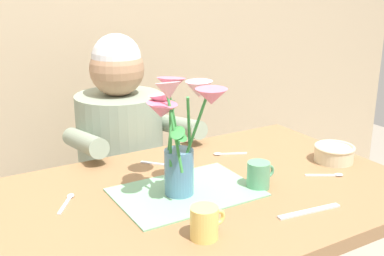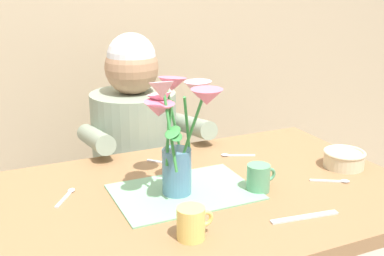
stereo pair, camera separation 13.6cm
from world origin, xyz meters
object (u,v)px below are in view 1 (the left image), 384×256
Objects in this scene: seated_person at (122,175)px; flower_vase at (180,126)px; dinner_knife at (309,211)px; coffee_cup at (205,223)px; ceramic_bowl at (334,153)px; tea_cup at (259,175)px.

seated_person is 3.21× the size of flower_vase.
dinner_knife is 0.31m from coffee_cup.
ceramic_bowl is at bearing -3.47° from flower_vase.
flower_vase is 2.60× the size of ceramic_bowl.
coffee_cup is at bearing -105.55° from flower_vase.
dinner_knife is (-0.33, -0.23, -0.03)m from ceramic_bowl.
flower_vase is 3.80× the size of coffee_cup.
coffee_cup is (-0.31, 0.03, 0.04)m from dinner_knife.
coffee_cup and tea_cup have the same top height.
flower_vase reaches higher than tea_cup.
ceramic_bowl is at bearing 42.02° from dinner_knife.
seated_person is 0.73m from tea_cup.
flower_vase is 0.60m from ceramic_bowl.
ceramic_bowl is 0.35m from tea_cup.
coffee_cup is at bearing -97.94° from seated_person.
seated_person reaches higher than dinner_knife.
flower_vase is 0.41m from dinner_knife.
coffee_cup is 1.00× the size of tea_cup.
ceramic_bowl is at bearing 6.27° from tea_cup.
coffee_cup is at bearing -162.69° from ceramic_bowl.
tea_cup is at bearing -76.09° from seated_person.
seated_person is 5.97× the size of dinner_knife.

